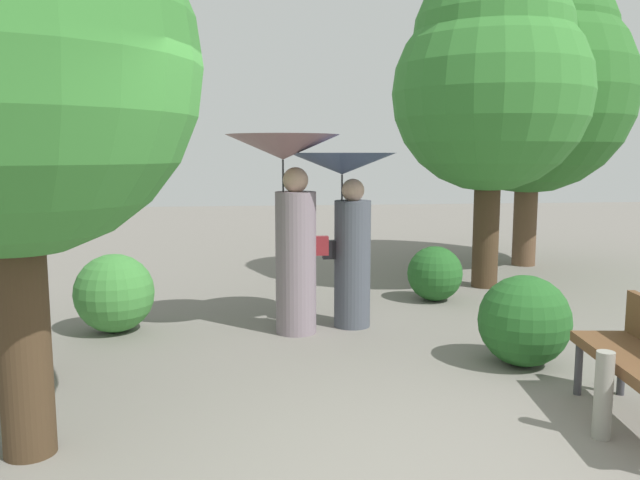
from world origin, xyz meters
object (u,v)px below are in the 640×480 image
(person_left, at_px, (289,199))
(tree_mid_left, at_px, (3,57))
(tree_near_left, at_px, (4,29))
(path_marker_post, at_px, (603,395))
(tree_mid_right, at_px, (531,76))
(tree_near_right, at_px, (491,76))
(person_right, at_px, (347,206))

(person_left, height_order, tree_mid_left, tree_mid_left)
(person_left, relative_size, tree_near_left, 0.53)
(person_left, height_order, path_marker_post, person_left)
(person_left, distance_m, tree_near_left, 3.39)
(tree_mid_left, distance_m, tree_mid_right, 8.21)
(tree_mid_left, xyz_separation_m, tree_mid_right, (6.65, 4.78, 0.49))
(tree_near_right, distance_m, path_marker_post, 5.61)
(person_right, distance_m, tree_near_left, 3.92)
(tree_mid_left, relative_size, path_marker_post, 6.73)
(tree_near_left, height_order, tree_mid_right, tree_mid_right)
(tree_near_left, distance_m, tree_mid_right, 8.77)
(person_left, xyz_separation_m, tree_mid_left, (-2.36, -1.12, 1.23))
(person_left, distance_m, person_right, 0.67)
(tree_near_left, relative_size, tree_mid_right, 0.79)
(person_right, distance_m, tree_mid_left, 3.53)
(tree_mid_right, bearing_deg, tree_near_right, -129.17)
(person_left, distance_m, tree_mid_left, 2.89)
(person_right, bearing_deg, tree_mid_left, 111.57)
(person_right, xyz_separation_m, tree_mid_right, (3.65, 3.49, 1.82))
(person_left, height_order, person_right, person_left)
(person_left, relative_size, tree_near_right, 0.46)
(tree_near_left, bearing_deg, tree_mid_left, 109.31)
(tree_near_left, bearing_deg, tree_near_right, 43.75)
(tree_near_right, bearing_deg, tree_mid_left, -149.40)
(tree_mid_left, bearing_deg, tree_mid_right, 35.73)
(person_right, relative_size, tree_mid_right, 0.38)
(tree_near_right, bearing_deg, tree_mid_right, 50.83)
(tree_near_left, xyz_separation_m, path_marker_post, (3.74, -0.24, -2.32))
(person_left, bearing_deg, person_right, -76.19)
(person_right, height_order, tree_near_left, tree_near_left)
(person_right, height_order, tree_mid_right, tree_mid_right)
(tree_near_left, xyz_separation_m, tree_near_right, (4.80, 4.60, 0.34))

